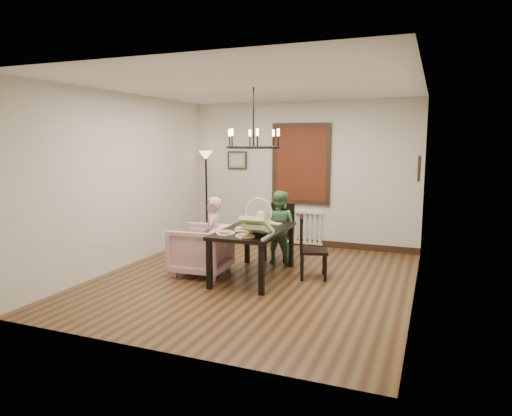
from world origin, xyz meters
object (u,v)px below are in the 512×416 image
Objects in this scene: chair_right at (314,247)px; floor_lamp at (206,197)px; elderly_woman at (212,244)px; chair_far at (279,232)px; armchair at (201,250)px; dining_table at (254,235)px; baby_bouncer at (257,223)px; seated_man at (279,233)px; drinking_glass at (257,225)px.

chair_right is 0.52× the size of floor_lamp.
chair_right is 0.93× the size of elderly_woman.
chair_far is 1.45m from elderly_woman.
dining_table is at bearing 94.94° from armchair.
baby_bouncer is at bearing -50.06° from floor_lamp.
baby_bouncer is at bearing 125.93° from chair_right.
chair_far is at bearing 95.09° from baby_bouncer.
chair_far is at bearing -25.85° from floor_lamp.
seated_man is (0.07, -0.20, 0.02)m from chair_far.
chair_right is (0.85, 0.30, -0.18)m from dining_table.
chair_right reaches higher than drinking_glass.
dining_table is at bearing 114.07° from baby_bouncer.
baby_bouncer is 0.56m from drinking_glass.
chair_far is 1.04× the size of chair_right.
drinking_glass is 0.07× the size of floor_lamp.
armchair is at bearing -170.00° from drinking_glass.
drinking_glass is (-0.05, -0.90, 0.30)m from seated_man.
floor_lamp reaches higher than chair_right.
chair_right is 1.67× the size of baby_bouncer.
chair_far reaches higher than dining_table.
seated_man reaches higher than drinking_glass.
chair_right is 7.17× the size of drinking_glass.
chair_far is 1.17m from chair_right.
seated_man reaches higher than elderly_woman.
elderly_woman reaches higher than chair_far.
armchair is 2.44m from floor_lamp.
dining_table is 1.59× the size of elderly_woman.
chair_far is 1.17× the size of armchair.
baby_bouncer is at bearing 67.72° from armchair.
seated_man reaches higher than dining_table.
elderly_woman is 0.73m from drinking_glass.
seated_man is 2.26m from floor_lamp.
chair_far is 1.68m from baby_bouncer.
armchair is at bearing -172.69° from dining_table.
drinking_glass reaches higher than armchair.
elderly_woman is at bearing 70.01° from armchair.
seated_man is 1.48m from baby_bouncer.
chair_far is at bearing 141.98° from armchair.
baby_bouncer is 0.31× the size of floor_lamp.
elderly_woman is 1.31m from seated_man.
drinking_glass is at bearing 28.00° from dining_table.
dining_table is 1.13m from chair_far.
elderly_woman is 0.56× the size of floor_lamp.
drinking_glass is at bearing 92.75° from seated_man.
dining_table is 0.89× the size of floor_lamp.
baby_bouncer is (1.07, -0.36, 0.55)m from armchair.
armchair is at bearing -121.58° from chair_far.
seated_man is 0.95m from drinking_glass.
chair_right reaches higher than dining_table.
chair_right is at bearing 146.42° from seated_man.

